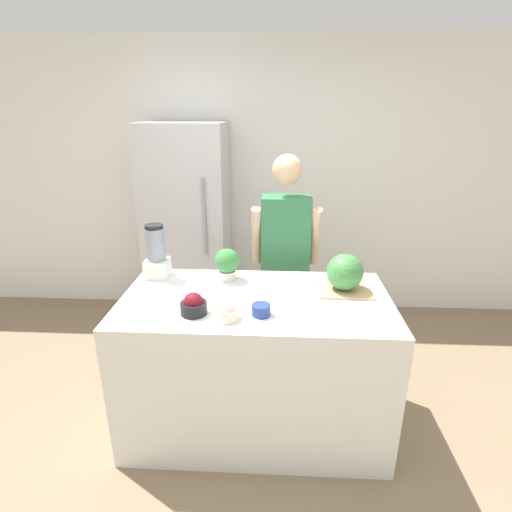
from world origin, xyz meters
TOP-DOWN VIEW (x-y plane):
  - ground_plane at (0.00, 0.00)m, footprint 14.00×14.00m
  - wall_back at (0.00, 2.18)m, footprint 8.00×0.06m
  - counter_island at (0.00, 0.42)m, footprint 1.61×0.85m
  - refrigerator at (-0.71, 1.81)m, footprint 0.74×0.65m
  - person at (0.19, 1.16)m, footprint 0.50×0.27m
  - cutting_board at (0.54, 0.54)m, footprint 0.33×0.25m
  - watermelon at (0.54, 0.55)m, footprint 0.22×0.22m
  - bowl_cherries at (-0.33, 0.21)m, footprint 0.15×0.15m
  - bowl_cream at (-0.14, 0.16)m, footprint 0.13×0.13m
  - bowl_small_blue at (0.04, 0.21)m, footprint 0.10×0.10m
  - blender at (-0.67, 0.71)m, footprint 0.15×0.15m
  - potted_plant at (-0.20, 0.69)m, footprint 0.16×0.16m

SIDE VIEW (x-z plane):
  - ground_plane at x=0.00m, z-range 0.00..0.00m
  - counter_island at x=0.00m, z-range 0.00..0.92m
  - person at x=0.19m, z-range 0.03..1.71m
  - cutting_board at x=0.54m, z-range 0.92..0.93m
  - refrigerator at x=-0.71m, z-range 0.00..1.87m
  - bowl_small_blue at x=0.04m, z-range 0.92..0.98m
  - bowl_cream at x=-0.14m, z-range 0.91..1.02m
  - bowl_cherries at x=-0.33m, z-range 0.91..1.03m
  - potted_plant at x=-0.20m, z-range 0.93..1.14m
  - watermelon at x=0.54m, z-range 0.93..1.15m
  - blender at x=-0.67m, z-range 0.90..1.26m
  - wall_back at x=0.00m, z-range 0.00..2.60m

